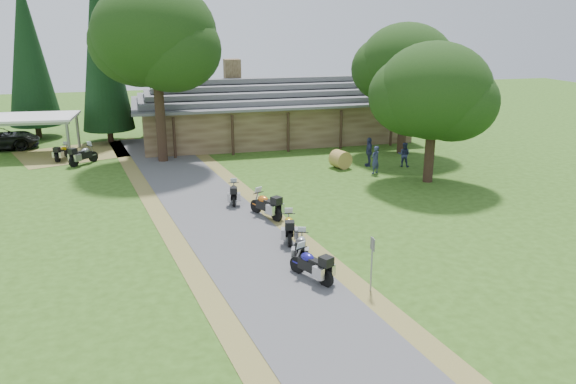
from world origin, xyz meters
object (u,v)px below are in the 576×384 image
object	(u,v)px
motorcycle_row_b	(301,246)
motorcycle_row_d	(266,204)
motorcycle_carport_a	(63,152)
carport	(31,135)
lodge	(273,108)
motorcycle_row_a	(311,263)
motorcycle_carport_b	(83,154)
hay_bale	(340,159)
motorcycle_row_c	(289,226)
motorcycle_row_e	(234,192)

from	to	relation	value
motorcycle_row_b	motorcycle_row_d	world-z (taller)	motorcycle_row_d
motorcycle_carport_a	motorcycle_row_d	bearing A→B (deg)	-120.02
carport	motorcycle_row_d	bearing A→B (deg)	-47.75
lodge	carport	bearing A→B (deg)	-177.51
motorcycle_row_a	motorcycle_carport_a	size ratio (longest dim) A/B	1.13
motorcycle_row_a	motorcycle_carport_b	world-z (taller)	motorcycle_carport_b
motorcycle_row_a	hay_bale	world-z (taller)	motorcycle_row_a
motorcycle_row_a	motorcycle_carport_a	distance (m)	24.31
motorcycle_row_d	motorcycle_carport_b	xyz separation A→B (m)	(-9.28, 13.13, 0.02)
lodge	hay_bale	bearing A→B (deg)	-78.38
motorcycle_row_b	motorcycle_row_d	distance (m)	5.21
motorcycle_row_c	lodge	bearing A→B (deg)	1.13
lodge	motorcycle_row_c	distance (m)	21.42
motorcycle_carport_a	hay_bale	distance (m)	18.68
motorcycle_row_a	motorcycle_row_c	distance (m)	3.93
carport	motorcycle_row_b	xyz separation A→B (m)	(13.22, -22.21, -0.78)
motorcycle_row_a	motorcycle_row_e	bearing A→B (deg)	-19.63
carport	motorcycle_carport_b	xyz separation A→B (m)	(3.69, -3.87, -0.67)
motorcycle_row_a	motorcycle_carport_a	xyz separation A→B (m)	(-10.81, 21.77, -0.08)
motorcycle_row_a	motorcycle_row_d	size ratio (longest dim) A/B	0.96
motorcycle_row_e	motorcycle_row_b	bearing A→B (deg)	-160.18
lodge	motorcycle_row_e	size ratio (longest dim) A/B	12.50
lodge	hay_bale	world-z (taller)	lodge
lodge	motorcycle_row_a	world-z (taller)	lodge
motorcycle_row_d	hay_bale	bearing A→B (deg)	-66.91
lodge	motorcycle_row_c	world-z (taller)	lodge
motorcycle_row_e	carport	bearing A→B (deg)	49.25
lodge	carport	distance (m)	17.67
motorcycle_row_e	motorcycle_carport_a	world-z (taller)	motorcycle_row_e
motorcycle_carport_b	motorcycle_row_b	bearing A→B (deg)	-107.41
motorcycle_row_e	hay_bale	bearing A→B (deg)	-45.65
motorcycle_row_b	motorcycle_row_c	xyz separation A→B (m)	(0.07, 2.07, 0.05)
motorcycle_row_a	motorcycle_row_b	bearing A→B (deg)	-31.61
motorcycle_row_a	motorcycle_carport_b	distance (m)	22.25
lodge	motorcycle_row_d	bearing A→B (deg)	-104.65
carport	motorcycle_row_e	world-z (taller)	carport
motorcycle_carport_b	hay_bale	world-z (taller)	motorcycle_carport_b
motorcycle_row_b	motorcycle_carport_a	distance (m)	22.74
carport	motorcycle_row_c	distance (m)	24.13
motorcycle_row_e	motorcycle_carport_b	distance (m)	13.36
motorcycle_row_a	motorcycle_row_d	world-z (taller)	motorcycle_row_d
carport	motorcycle_carport_b	world-z (taller)	carport
motorcycle_row_b	motorcycle_carport_a	bearing A→B (deg)	48.70
motorcycle_carport_a	motorcycle_row_b	bearing A→B (deg)	-127.28
carport	motorcycle_row_e	bearing A→B (deg)	-45.73
motorcycle_row_c	hay_bale	xyz separation A→B (m)	(6.36, 11.04, -0.07)
lodge	hay_bale	xyz separation A→B (m)	(2.03, -9.86, -1.88)
motorcycle_row_b	motorcycle_row_d	xyz separation A→B (m)	(-0.24, 5.21, 0.09)
motorcycle_row_c	motorcycle_carport_a	size ratio (longest dim) A/B	1.10
carport	motorcycle_row_e	distance (m)	18.70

